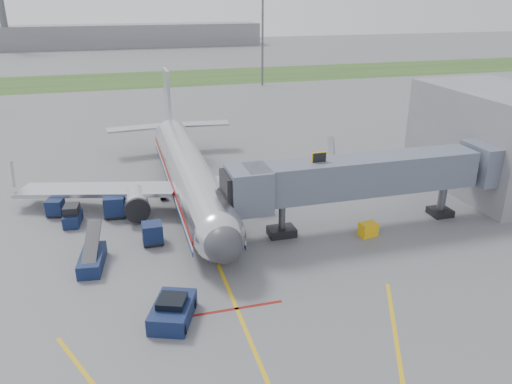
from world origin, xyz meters
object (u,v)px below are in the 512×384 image
object	(u,v)px
pushback_tug	(173,311)
airliner	(189,172)
belt_loader	(92,259)
ramp_worker	(139,190)
baggage_tug	(72,216)

from	to	relation	value
pushback_tug	airliner	bearing A→B (deg)	78.28
pushback_tug	belt_loader	bearing A→B (deg)	120.99
airliner	ramp_worker	xyz separation A→B (m)	(-4.76, 1.24, -1.84)
ramp_worker	belt_loader	bearing A→B (deg)	-166.68
pushback_tug	ramp_worker	xyz separation A→B (m)	(-0.76, 20.53, 0.17)
baggage_tug	ramp_worker	distance (m)	7.42
belt_loader	ramp_worker	world-z (taller)	belt_loader
belt_loader	ramp_worker	size ratio (longest dim) A/B	3.10
pushback_tug	belt_loader	distance (m)	9.44
airliner	baggage_tug	xyz separation A→B (m)	(-10.63, -3.31, -1.87)
baggage_tug	ramp_worker	xyz separation A→B (m)	(5.87, 4.55, 0.03)
pushback_tug	belt_loader	world-z (taller)	belt_loader
pushback_tug	baggage_tug	distance (m)	17.30
baggage_tug	ramp_worker	size ratio (longest dim) A/B	1.64
airliner	pushback_tug	size ratio (longest dim) A/B	8.42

